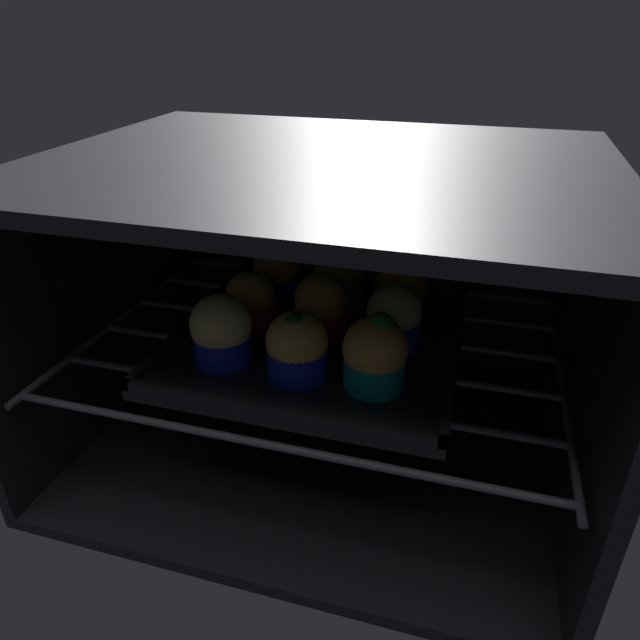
{
  "coord_description": "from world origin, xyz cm",
  "views": [
    {
      "loc": [
        16.22,
        -35.01,
        48.74
      ],
      "look_at": [
        0.0,
        20.91,
        17.31
      ],
      "focal_mm": 32.28,
      "sensor_mm": 36.0,
      "label": 1
    }
  ],
  "objects_px": {
    "muffin_row0_col0": "(222,331)",
    "muffin_row2_col1": "(338,279)",
    "muffin_row1_col0": "(251,302)",
    "muffin_row0_col1": "(297,347)",
    "muffin_row1_col2": "(394,318)",
    "muffin_row2_col2": "(401,289)",
    "muffin_row1_col1": "(321,308)",
    "muffin_row2_col0": "(278,273)",
    "baking_tray": "(320,340)",
    "muffin_row0_col2": "(375,355)"
  },
  "relations": [
    {
      "from": "baking_tray",
      "to": "muffin_row0_col0",
      "type": "distance_m",
      "value": 0.12
    },
    {
      "from": "muffin_row1_col0",
      "to": "muffin_row1_col1",
      "type": "height_order",
      "value": "muffin_row1_col1"
    },
    {
      "from": "muffin_row1_col1",
      "to": "muffin_row1_col2",
      "type": "distance_m",
      "value": 0.08
    },
    {
      "from": "muffin_row1_col2",
      "to": "muffin_row2_col2",
      "type": "height_order",
      "value": "same"
    },
    {
      "from": "muffin_row0_col2",
      "to": "muffin_row1_col0",
      "type": "xyz_separation_m",
      "value": [
        -0.17,
        0.08,
        -0.0
      ]
    },
    {
      "from": "baking_tray",
      "to": "muffin_row1_col0",
      "type": "height_order",
      "value": "muffin_row1_col0"
    },
    {
      "from": "baking_tray",
      "to": "muffin_row2_col1",
      "type": "bearing_deg",
      "value": 90.54
    },
    {
      "from": "muffin_row1_col1",
      "to": "muffin_row2_col0",
      "type": "distance_m",
      "value": 0.11
    },
    {
      "from": "baking_tray",
      "to": "muffin_row1_col0",
      "type": "bearing_deg",
      "value": 179.49
    },
    {
      "from": "muffin_row1_col1",
      "to": "muffin_row2_col1",
      "type": "distance_m",
      "value": 0.08
    },
    {
      "from": "muffin_row1_col2",
      "to": "muffin_row1_col0",
      "type": "bearing_deg",
      "value": -179.14
    },
    {
      "from": "baking_tray",
      "to": "muffin_row2_col0",
      "type": "distance_m",
      "value": 0.12
    },
    {
      "from": "muffin_row0_col0",
      "to": "muffin_row2_col0",
      "type": "relative_size",
      "value": 0.93
    },
    {
      "from": "muffin_row1_col1",
      "to": "baking_tray",
      "type": "bearing_deg",
      "value": -90.99
    },
    {
      "from": "muffin_row1_col2",
      "to": "muffin_row0_col0",
      "type": "bearing_deg",
      "value": -154.17
    },
    {
      "from": "muffin_row0_col0",
      "to": "muffin_row1_col1",
      "type": "xyz_separation_m",
      "value": [
        0.09,
        0.08,
        -0.0
      ]
    },
    {
      "from": "baking_tray",
      "to": "muffin_row0_col0",
      "type": "xyz_separation_m",
      "value": [
        -0.09,
        -0.08,
        0.04
      ]
    },
    {
      "from": "muffin_row1_col1",
      "to": "muffin_row0_col1",
      "type": "bearing_deg",
      "value": -90.12
    },
    {
      "from": "muffin_row2_col0",
      "to": "muffin_row0_col0",
      "type": "bearing_deg",
      "value": -92.23
    },
    {
      "from": "muffin_row2_col0",
      "to": "muffin_row2_col1",
      "type": "distance_m",
      "value": 0.08
    },
    {
      "from": "muffin_row2_col0",
      "to": "muffin_row2_col1",
      "type": "height_order",
      "value": "muffin_row2_col0"
    },
    {
      "from": "muffin_row1_col0",
      "to": "muffin_row0_col1",
      "type": "bearing_deg",
      "value": -44.92
    },
    {
      "from": "muffin_row0_col1",
      "to": "muffin_row1_col0",
      "type": "bearing_deg",
      "value": 135.08
    },
    {
      "from": "muffin_row1_col0",
      "to": "muffin_row1_col2",
      "type": "relative_size",
      "value": 0.91
    },
    {
      "from": "muffin_row2_col2",
      "to": "muffin_row1_col0",
      "type": "bearing_deg",
      "value": -154.25
    },
    {
      "from": "muffin_row0_col0",
      "to": "muffin_row0_col2",
      "type": "bearing_deg",
      "value": -0.4
    },
    {
      "from": "muffin_row2_col0",
      "to": "muffin_row1_col2",
      "type": "bearing_deg",
      "value": -24.88
    },
    {
      "from": "muffin_row2_col1",
      "to": "muffin_row0_col1",
      "type": "bearing_deg",
      "value": -89.78
    },
    {
      "from": "baking_tray",
      "to": "muffin_row2_col2",
      "type": "xyz_separation_m",
      "value": [
        0.08,
        0.08,
        0.04
      ]
    },
    {
      "from": "muffin_row0_col0",
      "to": "muffin_row2_col0",
      "type": "distance_m",
      "value": 0.16
    },
    {
      "from": "baking_tray",
      "to": "muffin_row1_col1",
      "type": "height_order",
      "value": "muffin_row1_col1"
    },
    {
      "from": "muffin_row0_col1",
      "to": "baking_tray",
      "type": "bearing_deg",
      "value": 89.91
    },
    {
      "from": "muffin_row2_col1",
      "to": "muffin_row2_col2",
      "type": "height_order",
      "value": "muffin_row2_col2"
    },
    {
      "from": "muffin_row1_col1",
      "to": "muffin_row2_col1",
      "type": "xyz_separation_m",
      "value": [
        -0.0,
        0.08,
        -0.0
      ]
    },
    {
      "from": "muffin_row2_col0",
      "to": "muffin_row2_col1",
      "type": "bearing_deg",
      "value": 4.94
    },
    {
      "from": "muffin_row0_col0",
      "to": "muffin_row2_col1",
      "type": "relative_size",
      "value": 1.03
    },
    {
      "from": "muffin_row0_col2",
      "to": "muffin_row1_col1",
      "type": "relative_size",
      "value": 1.07
    },
    {
      "from": "muffin_row0_col0",
      "to": "muffin_row0_col1",
      "type": "relative_size",
      "value": 1.04
    },
    {
      "from": "muffin_row0_col2",
      "to": "muffin_row2_col0",
      "type": "relative_size",
      "value": 0.99
    },
    {
      "from": "baking_tray",
      "to": "muffin_row0_col0",
      "type": "bearing_deg",
      "value": -137.25
    },
    {
      "from": "muffin_row0_col2",
      "to": "muffin_row2_col0",
      "type": "xyz_separation_m",
      "value": [
        -0.16,
        0.16,
        0.0
      ]
    },
    {
      "from": "muffin_row1_col2",
      "to": "muffin_row2_col1",
      "type": "xyz_separation_m",
      "value": [
        -0.09,
        0.08,
        0.0
      ]
    },
    {
      "from": "muffin_row0_col1",
      "to": "muffin_row2_col0",
      "type": "relative_size",
      "value": 0.89
    },
    {
      "from": "baking_tray",
      "to": "muffin_row1_col0",
      "type": "xyz_separation_m",
      "value": [
        -0.09,
        0.0,
        0.04
      ]
    },
    {
      "from": "muffin_row0_col1",
      "to": "muffin_row0_col2",
      "type": "xyz_separation_m",
      "value": [
        0.08,
        0.0,
        0.0
      ]
    },
    {
      "from": "muffin_row0_col2",
      "to": "muffin_row2_col0",
      "type": "height_order",
      "value": "muffin_row2_col0"
    },
    {
      "from": "muffin_row0_col2",
      "to": "muffin_row2_col2",
      "type": "distance_m",
      "value": 0.16
    },
    {
      "from": "muffin_row0_col1",
      "to": "muffin_row0_col0",
      "type": "bearing_deg",
      "value": 176.64
    },
    {
      "from": "baking_tray",
      "to": "muffin_row2_col2",
      "type": "bearing_deg",
      "value": 45.26
    },
    {
      "from": "muffin_row1_col0",
      "to": "muffin_row2_col2",
      "type": "xyz_separation_m",
      "value": [
        0.16,
        0.08,
        0.0
      ]
    }
  ]
}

